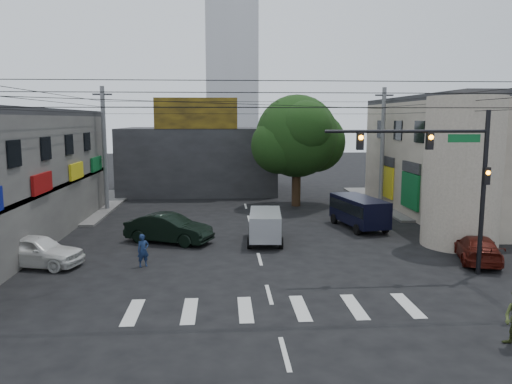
{
  "coord_description": "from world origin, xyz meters",
  "views": [
    {
      "loc": [
        -1.76,
        -21.66,
        6.81
      ],
      "look_at": [
        -0.05,
        4.0,
        3.04
      ],
      "focal_mm": 35.0,
      "sensor_mm": 36.0,
      "label": 1
    }
  ],
  "objects": [
    {
      "name": "ground",
      "position": [
        0.0,
        0.0,
        0.0
      ],
      "size": [
        160.0,
        160.0,
        0.0
      ],
      "primitive_type": "plane",
      "color": "black",
      "rests_on": "ground"
    },
    {
      "name": "sidewalk_far_left",
      "position": [
        -18.0,
        18.0,
        0.07
      ],
      "size": [
        16.0,
        16.0,
        0.15
      ],
      "primitive_type": "cube",
      "color": "#514F4C",
      "rests_on": "ground"
    },
    {
      "name": "silver_minivan",
      "position": [
        0.56,
        5.37,
        0.86
      ],
      "size": [
        4.28,
        2.33,
        1.72
      ],
      "primitive_type": null,
      "rotation": [
        0.0,
        0.0,
        1.49
      ],
      "color": "#95979C",
      "rests_on": "ground"
    },
    {
      "name": "dark_sedan",
      "position": [
        -4.79,
        5.67,
        0.8
      ],
      "size": [
        5.23,
        6.08,
        1.6
      ],
      "primitive_type": "imported",
      "rotation": [
        0.0,
        0.0,
        1.16
      ],
      "color": "black",
      "rests_on": "ground"
    },
    {
      "name": "utility_pole_far_left",
      "position": [
        -10.5,
        16.0,
        4.6
      ],
      "size": [
        0.32,
        0.32,
        9.2
      ],
      "primitive_type": "cylinder",
      "color": "#59595B",
      "rests_on": "ground"
    },
    {
      "name": "street_tree",
      "position": [
        4.0,
        17.0,
        5.47
      ],
      "size": [
        6.4,
        6.4,
        8.7
      ],
      "color": "black",
      "rests_on": "ground"
    },
    {
      "name": "building_right",
      "position": [
        18.0,
        13.0,
        4.0
      ],
      "size": [
        14.0,
        18.0,
        8.0
      ],
      "primitive_type": "cube",
      "color": "gray",
      "rests_on": "ground"
    },
    {
      "name": "traffic_gantry",
      "position": [
        7.82,
        -1.0,
        4.83
      ],
      "size": [
        7.1,
        0.35,
        7.2
      ],
      "color": "black",
      "rests_on": "ground"
    },
    {
      "name": "tower_distant",
      "position": [
        0.0,
        70.0,
        22.0
      ],
      "size": [
        9.0,
        9.0,
        44.0
      ],
      "primitive_type": "cube",
      "color": "silver",
      "rests_on": "ground"
    },
    {
      "name": "utility_pole_far_right",
      "position": [
        10.5,
        16.0,
        4.6
      ],
      "size": [
        0.32,
        0.32,
        9.2
      ],
      "primitive_type": "cylinder",
      "color": "#59595B",
      "rests_on": "ground"
    },
    {
      "name": "building_far",
      "position": [
        -4.0,
        26.0,
        3.0
      ],
      "size": [
        14.0,
        10.0,
        6.0
      ],
      "primitive_type": "cube",
      "color": "#232326",
      "rests_on": "ground"
    },
    {
      "name": "traffic_officer",
      "position": [
        -5.5,
        1.14,
        0.77
      ],
      "size": [
        0.86,
        0.82,
        1.53
      ],
      "primitive_type": "imported",
      "rotation": [
        0.0,
        0.0,
        0.47
      ],
      "color": "#142448",
      "rests_on": "ground"
    },
    {
      "name": "corner_column",
      "position": [
        11.0,
        4.0,
        4.0
      ],
      "size": [
        4.0,
        4.0,
        8.0
      ],
      "primitive_type": "cylinder",
      "color": "gray",
      "rests_on": "ground"
    },
    {
      "name": "maroon_sedan",
      "position": [
        10.45,
        0.96,
        0.63
      ],
      "size": [
        4.16,
        5.31,
        1.26
      ],
      "primitive_type": "imported",
      "rotation": [
        0.0,
        0.0,
        2.85
      ],
      "color": "#3F0E09",
      "rests_on": "ground"
    },
    {
      "name": "white_compact",
      "position": [
        -10.5,
        1.5,
        0.76
      ],
      "size": [
        3.96,
        5.31,
        1.51
      ],
      "primitive_type": "imported",
      "rotation": [
        0.0,
        0.0,
        1.31
      ],
      "color": "silver",
      "rests_on": "ground"
    },
    {
      "name": "navy_van",
      "position": [
        6.73,
        8.59,
        0.98
      ],
      "size": [
        5.6,
        3.74,
        1.95
      ],
      "primitive_type": null,
      "rotation": [
        0.0,
        0.0,
        1.77
      ],
      "color": "black",
      "rests_on": "ground"
    },
    {
      "name": "sidewalk_far_right",
      "position": [
        18.0,
        18.0,
        0.07
      ],
      "size": [
        16.0,
        16.0,
        0.15
      ],
      "primitive_type": "cube",
      "color": "#514F4C",
      "rests_on": "ground"
    },
    {
      "name": "billboard",
      "position": [
        -4.0,
        21.1,
        7.3
      ],
      "size": [
        7.0,
        0.3,
        2.6
      ],
      "primitive_type": "cube",
      "color": "olive",
      "rests_on": "building_far"
    }
  ]
}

